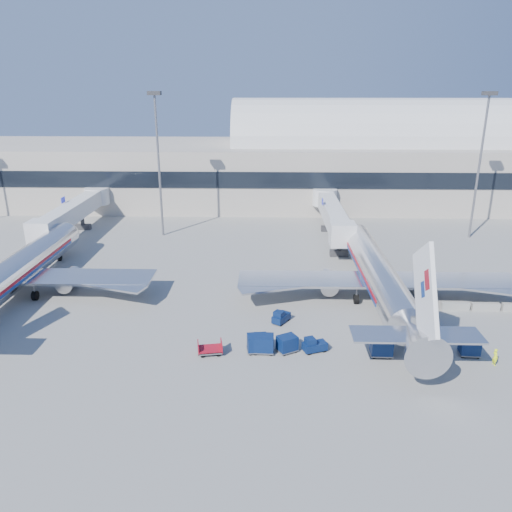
{
  "coord_description": "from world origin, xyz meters",
  "views": [
    {
      "loc": [
        -2.57,
        -48.52,
        23.56
      ],
      "look_at": [
        -4.02,
        6.0,
        4.74
      ],
      "focal_mm": 35.0,
      "sensor_mm": 36.0,
      "label": 1
    }
  ],
  "objects_px": {
    "airliner_mid": "(14,273)",
    "cart_solo_far": "(470,347)",
    "jetbridge_mid": "(76,210)",
    "jetbridge_near": "(331,212)",
    "cart_open_red": "(210,350)",
    "barrier_near": "(455,307)",
    "cart_train_b": "(264,343)",
    "mast_west": "(158,144)",
    "barrier_mid": "(486,307)",
    "cart_solo_near": "(381,346)",
    "ramp_worker": "(495,357)",
    "cart_train_a": "(287,344)",
    "tug_lead": "(314,345)",
    "airliner_main": "(379,277)",
    "cart_train_c": "(257,343)",
    "tug_left": "(281,317)",
    "tug_right": "(423,331)",
    "mast_east": "(482,145)"
  },
  "relations": [
    {
      "from": "tug_right",
      "to": "cart_train_a",
      "type": "bearing_deg",
      "value": -143.85
    },
    {
      "from": "mast_east",
      "to": "cart_train_a",
      "type": "bearing_deg",
      "value": -129.39
    },
    {
      "from": "barrier_near",
      "to": "tug_left",
      "type": "bearing_deg",
      "value": -169.73
    },
    {
      "from": "barrier_mid",
      "to": "tug_lead",
      "type": "height_order",
      "value": "tug_lead"
    },
    {
      "from": "barrier_mid",
      "to": "cart_solo_near",
      "type": "xyz_separation_m",
      "value": [
        -13.49,
        -9.96,
        0.5
      ]
    },
    {
      "from": "cart_train_a",
      "to": "cart_train_c",
      "type": "height_order",
      "value": "cart_train_c"
    },
    {
      "from": "jetbridge_near",
      "to": "mast_west",
      "type": "xyz_separation_m",
      "value": [
        -27.6,
        -0.81,
        10.86
      ]
    },
    {
      "from": "mast_east",
      "to": "cart_solo_far",
      "type": "relative_size",
      "value": 11.91
    },
    {
      "from": "cart_train_c",
      "to": "barrier_near",
      "type": "bearing_deg",
      "value": 15.5
    },
    {
      "from": "jetbridge_near",
      "to": "cart_train_c",
      "type": "relative_size",
      "value": 13.08
    },
    {
      "from": "tug_lead",
      "to": "cart_train_c",
      "type": "height_order",
      "value": "cart_train_c"
    },
    {
      "from": "barrier_mid",
      "to": "cart_open_red",
      "type": "height_order",
      "value": "barrier_mid"
    },
    {
      "from": "airliner_mid",
      "to": "cart_solo_far",
      "type": "height_order",
      "value": "airliner_mid"
    },
    {
      "from": "airliner_main",
      "to": "cart_train_c",
      "type": "height_order",
      "value": "airliner_main"
    },
    {
      "from": "airliner_mid",
      "to": "tug_left",
      "type": "height_order",
      "value": "airliner_mid"
    },
    {
      "from": "jetbridge_near",
      "to": "cart_solo_near",
      "type": "xyz_separation_m",
      "value": [
        0.21,
        -38.77,
        -2.98
      ]
    },
    {
      "from": "tug_right",
      "to": "tug_left",
      "type": "bearing_deg",
      "value": -168.51
    },
    {
      "from": "jetbridge_near",
      "to": "barrier_near",
      "type": "height_order",
      "value": "jetbridge_near"
    },
    {
      "from": "cart_solo_near",
      "to": "mast_west",
      "type": "bearing_deg",
      "value": 127.21
    },
    {
      "from": "cart_open_red",
      "to": "ramp_worker",
      "type": "bearing_deg",
      "value": -13.02
    },
    {
      "from": "jetbridge_near",
      "to": "cart_open_red",
      "type": "bearing_deg",
      "value": -111.69
    },
    {
      "from": "barrier_mid",
      "to": "cart_train_b",
      "type": "xyz_separation_m",
      "value": [
        -24.26,
        -9.66,
        0.46
      ]
    },
    {
      "from": "ramp_worker",
      "to": "cart_train_a",
      "type": "bearing_deg",
      "value": 73.37
    },
    {
      "from": "jetbridge_near",
      "to": "cart_train_b",
      "type": "distance_m",
      "value": 40.0
    },
    {
      "from": "mast_west",
      "to": "tug_left",
      "type": "distance_m",
      "value": 39.28
    },
    {
      "from": "barrier_near",
      "to": "cart_train_b",
      "type": "xyz_separation_m",
      "value": [
        -20.96,
        -9.66,
        0.46
      ]
    },
    {
      "from": "tug_left",
      "to": "barrier_mid",
      "type": "bearing_deg",
      "value": -48.82
    },
    {
      "from": "airliner_mid",
      "to": "jetbridge_mid",
      "type": "bearing_deg",
      "value": 95.22
    },
    {
      "from": "airliner_main",
      "to": "barrier_near",
      "type": "bearing_deg",
      "value": -17.39
    },
    {
      "from": "mast_west",
      "to": "cart_open_red",
      "type": "height_order",
      "value": "mast_west"
    },
    {
      "from": "mast_east",
      "to": "cart_train_c",
      "type": "bearing_deg",
      "value": -131.75
    },
    {
      "from": "tug_lead",
      "to": "cart_solo_far",
      "type": "xyz_separation_m",
      "value": [
        14.19,
        -0.3,
        0.19
      ]
    },
    {
      "from": "mast_west",
      "to": "tug_right",
      "type": "bearing_deg",
      "value": -46.33
    },
    {
      "from": "tug_lead",
      "to": "cart_train_b",
      "type": "height_order",
      "value": "cart_train_b"
    },
    {
      "from": "tug_right",
      "to": "cart_train_b",
      "type": "distance_m",
      "value": 16.03
    },
    {
      "from": "jetbridge_mid",
      "to": "cart_open_red",
      "type": "relative_size",
      "value": 11.1
    },
    {
      "from": "tug_right",
      "to": "cart_train_b",
      "type": "height_order",
      "value": "cart_train_b"
    },
    {
      "from": "barrier_near",
      "to": "jetbridge_near",
      "type": "bearing_deg",
      "value": 109.85
    },
    {
      "from": "airliner_main",
      "to": "cart_solo_near",
      "type": "xyz_separation_m",
      "value": [
        -2.19,
        -12.46,
        -1.98
      ]
    },
    {
      "from": "jetbridge_mid",
      "to": "tug_lead",
      "type": "height_order",
      "value": "jetbridge_mid"
    },
    {
      "from": "cart_train_c",
      "to": "ramp_worker",
      "type": "relative_size",
      "value": 1.31
    },
    {
      "from": "barrier_mid",
      "to": "cart_solo_near",
      "type": "bearing_deg",
      "value": -143.57
    },
    {
      "from": "barrier_near",
      "to": "ramp_worker",
      "type": "xyz_separation_m",
      "value": [
        -0.5,
        -11.34,
        0.36
      ]
    },
    {
      "from": "cart_open_red",
      "to": "tug_left",
      "type": "bearing_deg",
      "value": 34.73
    },
    {
      "from": "cart_train_a",
      "to": "cart_train_b",
      "type": "bearing_deg",
      "value": 154.81
    },
    {
      "from": "cart_train_a",
      "to": "barrier_mid",
      "type": "bearing_deg",
      "value": -6.65
    },
    {
      "from": "cart_train_b",
      "to": "cart_open_red",
      "type": "xyz_separation_m",
      "value": [
        -4.9,
        -0.41,
        -0.48
      ]
    },
    {
      "from": "jetbridge_mid",
      "to": "jetbridge_near",
      "type": "bearing_deg",
      "value": 0.0
    },
    {
      "from": "cart_solo_far",
      "to": "jetbridge_mid",
      "type": "bearing_deg",
      "value": 146.96
    },
    {
      "from": "airliner_mid",
      "to": "tug_lead",
      "type": "height_order",
      "value": "airliner_mid"
    }
  ]
}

